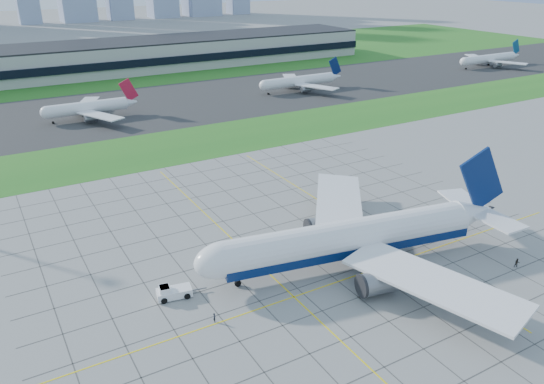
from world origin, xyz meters
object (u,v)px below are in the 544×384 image
at_px(crew_far, 517,263).
at_px(distant_jet_1, 89,107).
at_px(distant_jet_2, 300,81).
at_px(crew_near, 214,318).
at_px(pushback_tug, 172,292).
at_px(airliner, 352,238).
at_px(distant_jet_3, 489,59).

distance_m(crew_far, distant_jet_1, 160.50).
bearing_deg(distant_jet_2, distant_jet_1, -179.43).
xyz_separation_m(crew_near, crew_far, (58.78, -14.06, 0.10)).
xyz_separation_m(crew_far, distant_jet_1, (-47.93, 153.14, 3.52)).
bearing_deg(crew_near, distant_jet_1, 6.08).
distance_m(pushback_tug, crew_far, 66.93).
bearing_deg(crew_near, distant_jet_2, -26.94).
height_order(crew_near, crew_far, crew_far).
xyz_separation_m(airliner, crew_near, (-31.15, -3.52, -4.92)).
height_order(airliner, crew_near, airliner).
bearing_deg(distant_jet_1, distant_jet_2, 0.57).
relative_size(crew_near, distant_jet_1, 0.04).
relative_size(airliner, crew_near, 38.61).
relative_size(distant_jet_1, distant_jet_2, 1.00).
bearing_deg(pushback_tug, crew_far, -11.26).
bearing_deg(distant_jet_1, crew_far, -72.62).
distance_m(airliner, crew_far, 33.10).
relative_size(airliner, distant_jet_1, 1.57).
relative_size(crew_far, distant_jet_3, 0.04).
relative_size(pushback_tug, distant_jet_1, 0.21).
height_order(distant_jet_1, distant_jet_2, same).
xyz_separation_m(airliner, crew_far, (27.63, -17.57, -4.83)).
bearing_deg(airliner, pushback_tug, 179.02).
bearing_deg(crew_near, pushback_tug, 29.61).
relative_size(pushback_tug, distant_jet_2, 0.21).
xyz_separation_m(pushback_tug, distant_jet_3, (239.94, 127.86, 3.37)).
relative_size(crew_far, distant_jet_1, 0.05).
bearing_deg(crew_near, distant_jet_3, -49.15).
xyz_separation_m(crew_far, distant_jet_3, (177.60, 152.23, 3.52)).
relative_size(airliner, pushback_tug, 7.34).
bearing_deg(distant_jet_2, airliner, -119.18).
bearing_deg(distant_jet_2, crew_near, -127.48).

